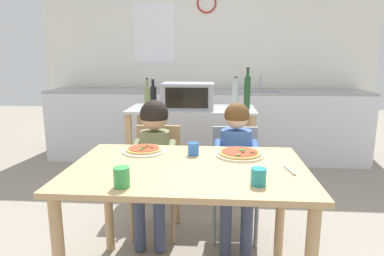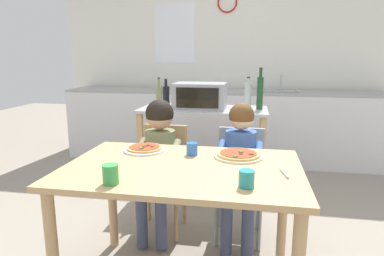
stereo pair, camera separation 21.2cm
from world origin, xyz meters
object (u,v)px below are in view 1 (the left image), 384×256
bottle_clear_vinegar (247,91)px  pizza_plate_cream (240,154)px  kitchen_island_cart (192,137)px  dining_table (188,184)px  dining_chair_right (235,173)px  serving_spoon (290,170)px  child_in_blue_striped_shirt (236,157)px  toaster_oven (188,96)px  drinking_cup_teal (258,177)px  bottle_slim_sauce (153,96)px  bottle_squat_spirits (235,95)px  child_in_olive_shirt (154,150)px  pizza_plate_white (144,150)px  drinking_cup_green (122,177)px  bottle_dark_olive_oil (147,98)px  drinking_cup_blue (193,149)px  dining_chair_left (157,171)px

bottle_clear_vinegar → pizza_plate_cream: 1.24m
kitchen_island_cart → dining_table: 1.40m
dining_chair_right → serving_spoon: 0.82m
child_in_blue_striped_shirt → bottle_clear_vinegar: bearing=80.9°
toaster_oven → drinking_cup_teal: bearing=-73.9°
toaster_oven → dining_table: (0.12, -1.37, -0.33)m
bottle_slim_sauce → dining_chair_right: size_ratio=0.33×
dining_table → drinking_cup_teal: bearing=-35.5°
kitchen_island_cart → toaster_oven: size_ratio=2.50×
kitchen_island_cart → bottle_clear_vinegar: (0.52, 0.03, 0.45)m
bottle_slim_sauce → pizza_plate_cream: bearing=-58.3°
bottle_squat_spirits → child_in_blue_striped_shirt: bottle_squat_spirits is taller
child_in_olive_shirt → dining_table: bearing=-62.3°
dining_chair_right → pizza_plate_white: (-0.60, -0.43, 0.29)m
dining_chair_right → drinking_cup_green: 1.21m
child_in_olive_shirt → pizza_plate_cream: child_in_olive_shirt is taller
kitchen_island_cart → pizza_plate_cream: size_ratio=4.12×
bottle_squat_spirits → pizza_plate_cream: 1.24m
dining_chair_right → drinking_cup_teal: bearing=-86.5°
bottle_dark_olive_oil → dining_table: size_ratio=0.22×
toaster_oven → bottle_clear_vinegar: (0.55, 0.05, 0.04)m
bottle_slim_sauce → dining_table: 1.55m
dining_chair_right → drinking_cup_blue: 0.63m
bottle_slim_sauce → bottle_clear_vinegar: 0.90m
dining_chair_left → bottle_squat_spirits: bearing=50.3°
bottle_dark_olive_oil → drinking_cup_green: bearing=-82.7°
kitchen_island_cart → toaster_oven: bearing=-146.6°
dining_chair_right → child_in_olive_shirt: (-0.60, -0.11, 0.20)m
bottle_squat_spirits → dining_chair_left: bottle_squat_spirits is taller
toaster_oven → dining_chair_right: 0.95m
drinking_cup_green → drinking_cup_blue: bearing=61.5°
child_in_olive_shirt → dining_chair_left: bearing=90.0°
child_in_blue_striped_shirt → drinking_cup_blue: size_ratio=13.24×
kitchen_island_cart → bottle_slim_sauce: size_ratio=4.46×
bottle_clear_vinegar → pizza_plate_white: 1.40m
child_in_olive_shirt → serving_spoon: child_in_olive_shirt is taller
bottle_squat_spirits → drinking_cup_blue: bearing=-104.1°
child_in_olive_shirt → serving_spoon: size_ratio=7.29×
drinking_cup_green → serving_spoon: size_ratio=0.68×
drinking_cup_teal → bottle_squat_spirits: bearing=91.0°
child_in_blue_striped_shirt → drinking_cup_green: size_ratio=10.67×
drinking_cup_teal → dining_chair_left: bearing=124.7°
child_in_olive_shirt → bottle_dark_olive_oil: bearing=104.6°
bottle_slim_sauce → child_in_blue_striped_shirt: bottle_slim_sauce is taller
bottle_dark_olive_oil → drinking_cup_blue: 1.17m
pizza_plate_cream → bottle_slim_sauce: bearing=121.7°
child_in_olive_shirt → child_in_blue_striped_shirt: 0.60m
serving_spoon → drinking_cup_blue: bearing=153.8°
bottle_clear_vinegar → drinking_cup_green: bottle_clear_vinegar is taller
drinking_cup_teal → child_in_olive_shirt: bearing=128.4°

